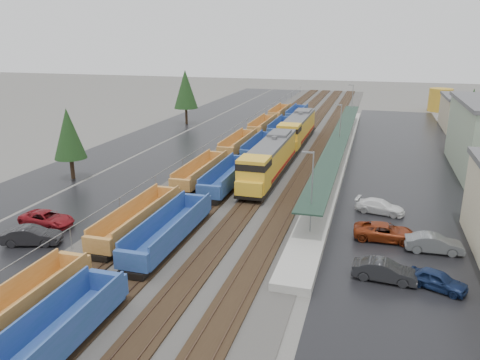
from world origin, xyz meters
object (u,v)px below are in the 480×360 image
object	(u,v)px
parked_car_east_b	(385,232)
well_string_blue	(228,178)
parked_car_east_a	(385,271)
parked_car_east_c	(380,207)
locomotive_lead	(269,160)
locomotive_trail	(297,129)
well_string_yellow	(201,172)
storage_tank	(440,100)
parked_car_east_e	(434,244)
parked_car_east_d	(438,280)
parked_car_west_b	(32,236)
parked_car_west_c	(47,219)

from	to	relation	value
parked_car_east_b	well_string_blue	bearing A→B (deg)	59.36
parked_car_east_a	parked_car_east_c	xyz separation A→B (m)	(-0.38, 14.22, -0.06)
locomotive_lead	well_string_blue	world-z (taller)	locomotive_lead
locomotive_trail	well_string_yellow	xyz separation A→B (m)	(-8.00, -23.79, -1.43)
locomotive_lead	parked_car_east_b	size ratio (longest dim) A/B	3.94
locomotive_trail	storage_tank	world-z (taller)	storage_tank
well_string_yellow	storage_tank	xyz separation A→B (m)	(34.97, 69.55, 1.57)
parked_car_east_e	parked_car_east_c	bearing A→B (deg)	25.37
well_string_yellow	parked_car_east_d	xyz separation A→B (m)	(25.48, -19.88, -0.45)
parked_car_east_a	parked_car_east_d	distance (m)	3.63
well_string_yellow	parked_car_east_e	world-z (taller)	well_string_yellow
parked_car_east_e	well_string_yellow	bearing A→B (deg)	59.41
parked_car_east_d	parked_car_east_c	bearing A→B (deg)	38.38
parked_car_west_b	parked_car_west_c	bearing A→B (deg)	2.69
parked_car_east_a	parked_car_east_c	world-z (taller)	parked_car_east_a
locomotive_lead	well_string_yellow	world-z (taller)	locomotive_lead
well_string_blue	parked_car_east_c	size ratio (longest dim) A/B	23.07
well_string_blue	parked_car_east_d	xyz separation A→B (m)	(21.48, -18.13, -0.51)
parked_car_east_a	parked_car_east_c	size ratio (longest dim) A/B	0.95
storage_tank	parked_car_west_c	size ratio (longest dim) A/B	1.02
storage_tank	parked_car_east_b	world-z (taller)	storage_tank
well_string_yellow	parked_car_west_c	world-z (taller)	well_string_yellow
locomotive_trail	parked_car_west_c	bearing A→B (deg)	-112.09
locomotive_lead	parked_car_west_c	bearing A→B (deg)	-129.33
parked_car_east_a	well_string_yellow	bearing A→B (deg)	52.54
parked_car_east_d	parked_car_west_c	bearing A→B (deg)	109.48
parked_car_east_a	parked_car_east_e	world-z (taller)	parked_car_east_a
storage_tank	parked_car_east_e	world-z (taller)	storage_tank
well_string_yellow	parked_car_east_a	xyz separation A→B (m)	(21.85, -19.65, -0.37)
parked_car_west_b	parked_car_east_c	distance (m)	33.19
parked_car_east_c	parked_car_east_d	size ratio (longest dim) A/B	1.20
parked_car_west_c	parked_car_east_d	distance (m)	34.43
well_string_blue	storage_tank	bearing A→B (deg)	66.52
locomotive_trail	parked_car_west_b	bearing A→B (deg)	-108.80
well_string_blue	parked_car_east_e	bearing A→B (deg)	-28.39
locomotive_trail	parked_car_east_e	bearing A→B (deg)	-64.46
well_string_blue	locomotive_trail	bearing A→B (deg)	81.10
parked_car_east_b	parked_car_east_e	world-z (taller)	parked_car_east_e
locomotive_trail	parked_car_east_a	xyz separation A→B (m)	(13.85, -43.44, -1.80)
well_string_yellow	storage_tank	world-z (taller)	storage_tank
locomotive_trail	parked_car_west_c	xyz separation A→B (m)	(-16.89, -41.62, -1.83)
parked_car_west_b	parked_car_east_c	size ratio (longest dim) A/B	1.00
storage_tank	parked_car_east_c	xyz separation A→B (m)	(-13.49, -74.98, -2.01)
parked_car_west_b	well_string_blue	bearing A→B (deg)	-47.55
storage_tank	parked_car_east_a	distance (m)	90.19
parked_car_east_b	parked_car_east_c	size ratio (longest dim) A/B	1.11
parked_car_east_a	parked_car_east_e	bearing A→B (deg)	-28.73
well_string_yellow	parked_car_east_b	distance (m)	25.08
well_string_yellow	parked_car_east_b	xyz separation A→B (m)	(21.94, -12.15, -0.39)
parked_car_east_b	parked_car_east_d	size ratio (longest dim) A/B	1.34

